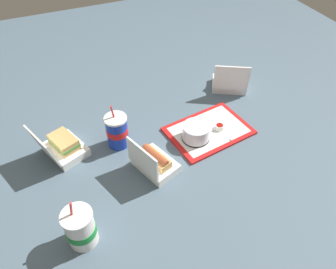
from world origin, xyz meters
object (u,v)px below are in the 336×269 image
cake_container (196,133)px  plastic_fork (237,133)px  clamshell_sandwich_corner (63,147)px  clamshell_hotdog_right (154,162)px  food_tray (209,131)px  ketchup_cup (220,127)px  soda_cup_left (117,131)px  clamshell_hotdog_front (229,82)px  soda_cup_back (80,228)px

cake_container → plastic_fork: size_ratio=1.14×
cake_container → clamshell_sandwich_corner: bearing=-14.8°
cake_container → clamshell_sandwich_corner: (0.56, -0.15, -0.00)m
clamshell_hotdog_right → food_tray: bearing=-160.8°
cake_container → clamshell_hotdog_right: bearing=19.7°
ketchup_cup → soda_cup_left: bearing=-12.9°
food_tray → clamshell_hotdog_front: 0.37m
cake_container → clamshell_sandwich_corner: clamshell_sandwich_corner is taller
clamshell_sandwich_corner → soda_cup_left: size_ratio=1.07×
food_tray → plastic_fork: (-0.10, 0.07, 0.01)m
food_tray → soda_cup_back: 0.73m
clamshell_hotdog_right → soda_cup_back: (0.34, 0.20, 0.04)m
ketchup_cup → plastic_fork: bearing=133.9°
ketchup_cup → soda_cup_left: soda_cup_left is taller
ketchup_cup → soda_cup_left: 0.47m
soda_cup_left → soda_cup_back: 0.47m
clamshell_sandwich_corner → cake_container: bearing=165.2°
clamshell_hotdog_right → plastic_fork: bearing=-175.3°
plastic_fork → clamshell_sandwich_corner: (0.75, -0.20, 0.03)m
clamshell_hotdog_front → ketchup_cup: bearing=52.0°
soda_cup_left → clamshell_hotdog_front: bearing=-165.6°
soda_cup_left → soda_cup_back: bearing=58.4°
plastic_fork → clamshell_hotdog_right: (0.42, 0.03, 0.03)m
clamshell_sandwich_corner → ketchup_cup: bearing=168.8°
clamshell_hotdog_right → ketchup_cup: bearing=-165.4°
cake_container → ketchup_cup: cake_container is taller
food_tray → clamshell_hotdog_front: bearing=-135.2°
food_tray → clamshell_hotdog_right: clamshell_hotdog_right is taller
clamshell_hotdog_right → clamshell_hotdog_front: clamshell_hotdog_front is taller
plastic_fork → clamshell_sandwich_corner: bearing=-41.9°
ketchup_cup → food_tray: bearing=-17.8°
soda_cup_back → plastic_fork: bearing=-162.6°
clamshell_sandwich_corner → clamshell_hotdog_right: bearing=144.7°
food_tray → plastic_fork: size_ratio=3.67×
clamshell_hotdog_right → clamshell_sandwich_corner: size_ratio=0.93×
cake_container → plastic_fork: cake_container is taller
clamshell_hotdog_front → soda_cup_back: size_ratio=1.04×
soda_cup_left → soda_cup_back: (0.25, 0.40, -0.00)m
ketchup_cup → clamshell_hotdog_front: 0.35m
clamshell_hotdog_right → clamshell_hotdog_front: size_ratio=0.95×
food_tray → clamshell_sandwich_corner: bearing=-10.7°
clamshell_hotdog_front → soda_cup_left: (0.67, 0.17, 0.04)m
clamshell_sandwich_corner → soda_cup_back: size_ratio=1.07×
cake_container → soda_cup_back: bearing=26.6°
plastic_fork → food_tray: bearing=-62.8°
food_tray → ketchup_cup: ketchup_cup is taller
plastic_fork → soda_cup_back: (0.76, 0.24, 0.06)m
plastic_fork → soda_cup_back: 0.80m
clamshell_hotdog_right → soda_cup_back: bearing=30.9°
food_tray → cake_container: cake_container is taller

